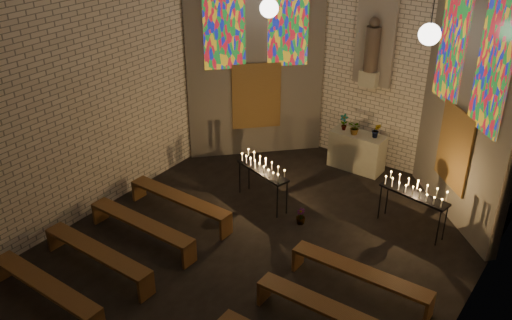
# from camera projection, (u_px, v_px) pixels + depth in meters

# --- Properties ---
(floor) EXTENTS (12.00, 12.00, 0.00)m
(floor) POSITION_uv_depth(u_px,v_px,m) (230.00, 277.00, 11.15)
(floor) COLOR black
(floor) RESTS_ON ground
(room) EXTENTS (8.22, 12.43, 7.00)m
(room) POSITION_uv_depth(u_px,v_px,m) (325.00, 51.00, 11.84)
(room) COLOR beige
(room) RESTS_ON ground
(altar) EXTENTS (1.40, 0.60, 1.00)m
(altar) POSITION_uv_depth(u_px,v_px,m) (357.00, 151.00, 14.85)
(altar) COLOR #BEBA9B
(altar) RESTS_ON ground
(flower_vase_left) EXTENTS (0.25, 0.19, 0.44)m
(flower_vase_left) POSITION_uv_depth(u_px,v_px,m) (344.00, 122.00, 14.73)
(flower_vase_left) COLOR #4C723F
(flower_vase_left) RESTS_ON altar
(flower_vase_center) EXTENTS (0.41, 0.38, 0.37)m
(flower_vase_center) POSITION_uv_depth(u_px,v_px,m) (355.00, 128.00, 14.49)
(flower_vase_center) COLOR #4C723F
(flower_vase_center) RESTS_ON altar
(flower_vase_right) EXTENTS (0.26, 0.24, 0.39)m
(flower_vase_right) POSITION_uv_depth(u_px,v_px,m) (376.00, 130.00, 14.33)
(flower_vase_right) COLOR #4C723F
(flower_vase_right) RESTS_ON altar
(aisle_flower_pot) EXTENTS (0.28, 0.28, 0.38)m
(aisle_flower_pot) POSITION_uv_depth(u_px,v_px,m) (301.00, 216.00, 12.71)
(aisle_flower_pot) COLOR #4C723F
(aisle_flower_pot) RESTS_ON ground
(votive_stand_left) EXTENTS (1.54, 0.77, 1.11)m
(votive_stand_left) POSITION_uv_depth(u_px,v_px,m) (263.00, 168.00, 13.12)
(votive_stand_left) COLOR black
(votive_stand_left) RESTS_ON ground
(votive_stand_right) EXTENTS (1.58, 0.62, 1.13)m
(votive_stand_right) POSITION_uv_depth(u_px,v_px,m) (415.00, 191.00, 12.16)
(votive_stand_right) COLOR black
(votive_stand_right) RESTS_ON ground
(pew_left_0) EXTENTS (2.74, 0.42, 0.53)m
(pew_left_0) POSITION_uv_depth(u_px,v_px,m) (180.00, 200.00, 12.86)
(pew_left_0) COLOR #563518
(pew_left_0) RESTS_ON ground
(pew_right_0) EXTENTS (2.74, 0.42, 0.53)m
(pew_right_0) POSITION_uv_depth(u_px,v_px,m) (360.00, 274.00, 10.58)
(pew_right_0) COLOR #563518
(pew_right_0) RESTS_ON ground
(pew_left_1) EXTENTS (2.74, 0.42, 0.53)m
(pew_left_1) POSITION_uv_depth(u_px,v_px,m) (141.00, 225.00, 12.00)
(pew_left_1) COLOR #563518
(pew_left_1) RESTS_ON ground
(pew_right_1) EXTENTS (2.74, 0.42, 0.53)m
(pew_right_1) POSITION_uv_depth(u_px,v_px,m) (329.00, 311.00, 9.71)
(pew_right_1) COLOR #563518
(pew_right_1) RESTS_ON ground
(pew_left_2) EXTENTS (2.74, 0.42, 0.53)m
(pew_left_2) POSITION_uv_depth(u_px,v_px,m) (97.00, 253.00, 11.13)
(pew_left_2) COLOR #563518
(pew_left_2) RESTS_ON ground
(pew_left_3) EXTENTS (2.74, 0.42, 0.53)m
(pew_left_3) POSITION_uv_depth(u_px,v_px,m) (45.00, 287.00, 10.27)
(pew_left_3) COLOR #563518
(pew_left_3) RESTS_ON ground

